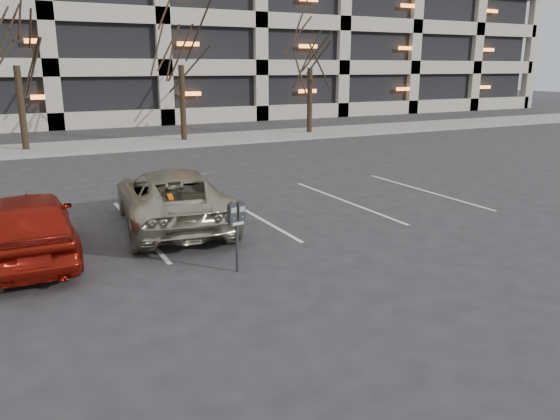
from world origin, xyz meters
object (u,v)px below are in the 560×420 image
at_px(tree_b, 10,9).
at_px(car_red, 30,225).
at_px(parking_meter, 237,220).
at_px(tree_d, 311,26).
at_px(suv_silver, 172,198).
at_px(tree_c, 179,16).

xyz_separation_m(tree_b, car_red, (-0.62, -14.85, -5.10)).
relative_size(parking_meter, car_red, 0.32).
relative_size(tree_d, parking_meter, 6.20).
height_order(parking_meter, suv_silver, suv_silver).
bearing_deg(tree_b, suv_silver, -80.22).
bearing_deg(tree_c, parking_meter, -104.44).
distance_m(tree_b, tree_c, 7.00).
distance_m(parking_meter, suv_silver, 3.36).
relative_size(parking_meter, suv_silver, 0.25).
bearing_deg(parking_meter, suv_silver, 84.10).
bearing_deg(tree_d, car_red, -134.54).
height_order(tree_c, tree_d, tree_c).
distance_m(parking_meter, car_red, 3.97).
height_order(tree_b, car_red, tree_b).
bearing_deg(suv_silver, tree_c, -101.04).
bearing_deg(parking_meter, tree_c, 66.55).
relative_size(tree_d, car_red, 1.97).
relative_size(tree_b, parking_meter, 6.38).
distance_m(tree_c, suv_silver, 15.49).
bearing_deg(tree_d, parking_meter, -123.61).
distance_m(tree_c, car_red, 17.46).
bearing_deg(tree_b, car_red, -92.37).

